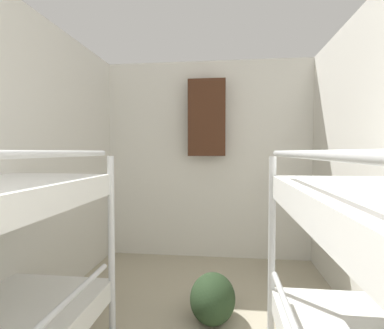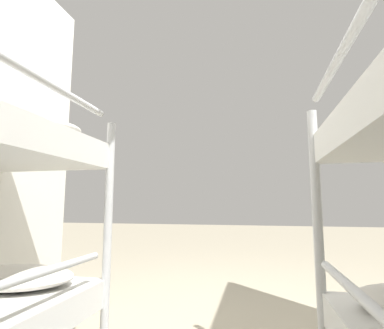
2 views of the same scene
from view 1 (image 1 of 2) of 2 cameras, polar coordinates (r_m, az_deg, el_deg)
wall_back at (r=3.71m, az=2.98°, el=0.86°), size 2.61×0.06×2.41m
duffel_bag at (r=2.54m, az=3.95°, el=-23.99°), size 0.35×0.50×0.35m
hanging_coat at (r=3.58m, az=2.91°, el=8.87°), size 0.44×0.12×0.90m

